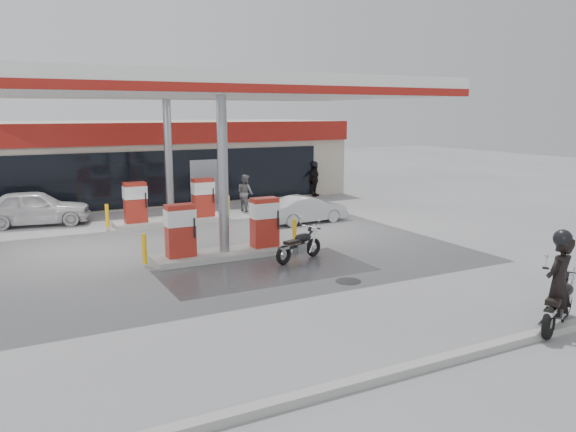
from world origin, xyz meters
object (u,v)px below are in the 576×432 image
Objects in this scene: parked_motorcycle at (300,246)px; pump_island_far at (170,206)px; main_motorcycle at (558,305)px; pump_island_near at (224,235)px; parked_car_right at (280,181)px; attendant at (245,193)px; biker_walking at (315,180)px; hatchback_silver at (307,209)px; biker_main at (559,284)px; sedan_white at (35,208)px; parked_car_left at (4,199)px.

pump_island_far is at bearing 85.42° from parked_motorcycle.
main_motorcycle reaches higher than parked_motorcycle.
pump_island_near reaches higher than parked_car_right.
biker_walking reaches higher than attendant.
hatchback_silver is 0.76× the size of parked_car_right.
pump_island_far is 15.34m from main_motorcycle.
biker_main is 12.52m from hatchback_silver.
parked_car_right is at bearing 56.28° from pump_island_near.
biker_main is 1.14× the size of biker_walking.
hatchback_silver is (9.92, -4.60, -0.16)m from sedan_white.
pump_island_near is 3.05× the size of attendant.
sedan_white is 8.84m from attendant.
parked_car_left is (-5.96, 6.00, -0.08)m from pump_island_far.
attendant reaches higher than parked_motorcycle.
pump_island_near is 9.56m from sedan_white.
biker_main reaches higher than biker_walking.
biker_walking is (7.11, 11.27, 0.44)m from parked_motorcycle.
hatchback_silver is at bearing 155.57° from parked_car_right.
hatchback_silver is (5.01, 3.60, -0.15)m from pump_island_near.
main_motorcycle is 19.21m from biker_walking.
pump_island_far reaches higher than hatchback_silver.
attendant is 0.38× the size of parked_car_right.
pump_island_far reaches higher than parked_car_left.
hatchback_silver is 7.38m from biker_walking.
pump_island_near is 1.15× the size of parked_car_right.
main_motorcycle is 12.41m from hatchback_silver.
parked_motorcycle is 9.04m from attendant.
biker_main is at bearing -138.59° from biker_walking.
parked_car_left is (-9.89, 20.86, -0.38)m from biker_main.
parked_car_right is (4.13, 4.66, -0.22)m from attendant.
main_motorcycle is 23.09m from parked_car_left.
biker_main is at bearing 164.17° from parked_car_right.
pump_island_near is 6.00m from pump_island_far.
pump_island_far is 9.77m from biker_walking.
pump_island_near is at bearing 141.53° from parked_car_right.
main_motorcycle is (4.10, -14.78, -0.21)m from pump_island_far.
biker_main is 21.26m from parked_car_right.
parked_motorcycle is 1.07× the size of biker_walking.
hatchback_silver is (3.11, 5.07, 0.11)m from parked_motorcycle.
pump_island_near is 2.49× the size of main_motorcycle.
biker_walking is at bearing -74.13° from sedan_white.
pump_island_far is 2.91× the size of biker_walking.
parked_car_right reaches higher than main_motorcycle.
sedan_white is (-6.80, 9.67, 0.27)m from parked_motorcycle.
biker_walking is (14.96, -2.20, 0.26)m from parked_car_left.
biker_walking is at bearing 47.44° from pump_island_near.
biker_main is at bearing -141.88° from parked_car_left.
parked_car_left is at bearing 51.15° from attendant.
parked_car_right is (13.97, 0.00, -0.01)m from parked_car_left.
main_motorcycle is at bearing -141.38° from parked_car_left.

